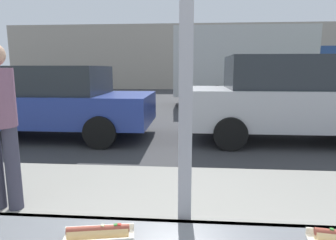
{
  "coord_description": "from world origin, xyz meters",
  "views": [
    {
      "loc": [
        0.02,
        -0.99,
        1.53
      ],
      "look_at": [
        -0.27,
        2.72,
        0.87
      ],
      "focal_mm": 31.15,
      "sensor_mm": 36.0,
      "label": 1
    }
  ],
  "objects_px": {
    "hotdog_tray_far": "(98,234)",
    "parked_car_blue": "(52,101)",
    "parked_car_silver": "(288,99)",
    "box_truck": "(257,65)"
  },
  "relations": [
    {
      "from": "hotdog_tray_far",
      "to": "parked_car_blue",
      "type": "height_order",
      "value": "parked_car_blue"
    },
    {
      "from": "parked_car_silver",
      "to": "box_truck",
      "type": "relative_size",
      "value": 0.61
    },
    {
      "from": "parked_car_blue",
      "to": "box_truck",
      "type": "relative_size",
      "value": 0.64
    },
    {
      "from": "parked_car_silver",
      "to": "box_truck",
      "type": "height_order",
      "value": "box_truck"
    },
    {
      "from": "parked_car_blue",
      "to": "box_truck",
      "type": "distance_m",
      "value": 8.38
    },
    {
      "from": "parked_car_blue",
      "to": "parked_car_silver",
      "type": "distance_m",
      "value": 5.17
    },
    {
      "from": "hotdog_tray_far",
      "to": "parked_car_silver",
      "type": "height_order",
      "value": "parked_car_silver"
    },
    {
      "from": "parked_car_blue",
      "to": "box_truck",
      "type": "bearing_deg",
      "value": 45.9
    },
    {
      "from": "hotdog_tray_far",
      "to": "parked_car_blue",
      "type": "distance_m",
      "value": 6.12
    },
    {
      "from": "parked_car_blue",
      "to": "parked_car_silver",
      "type": "bearing_deg",
      "value": 0.0
    }
  ]
}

